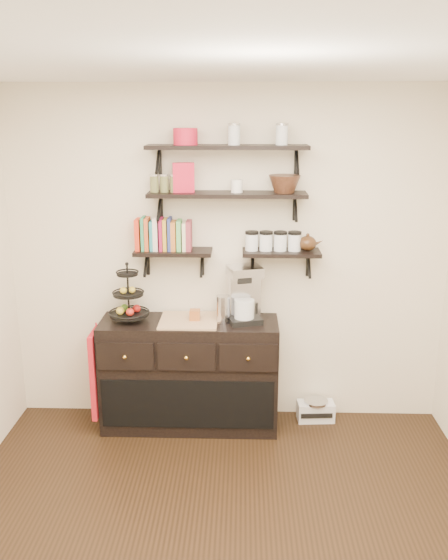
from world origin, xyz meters
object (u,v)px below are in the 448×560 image
(fruit_stand, at_px, (129,302))
(coffee_maker, at_px, (244,295))
(radio, at_px, (316,410))
(sideboard, at_px, (190,374))

(fruit_stand, height_order, coffee_maker, fruit_stand)
(fruit_stand, relative_size, radio, 1.46)
(fruit_stand, distance_m, radio, 1.79)
(radio, bearing_deg, coffee_maker, -177.28)
(coffee_maker, height_order, radio, coffee_maker)
(coffee_maker, bearing_deg, radio, -9.76)
(sideboard, bearing_deg, radio, 5.54)
(fruit_stand, xyz_separation_m, coffee_maker, (0.90, 0.03, 0.06))
(fruit_stand, distance_m, coffee_maker, 0.90)
(fruit_stand, bearing_deg, radio, 3.72)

